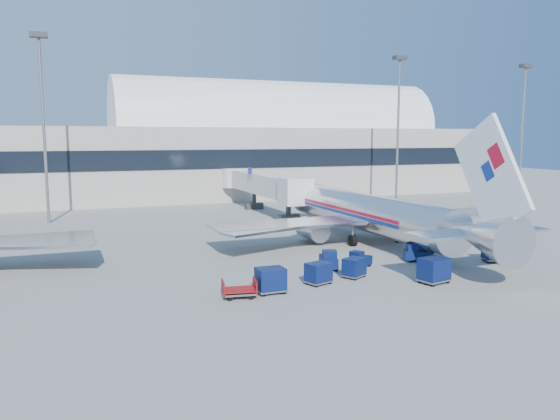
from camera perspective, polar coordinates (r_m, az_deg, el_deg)
name	(u,v)px	position (r m, az deg, el deg)	size (l,w,h in m)	color
ground	(297,260)	(46.72, 1.76, -5.25)	(260.00, 260.00, 0.00)	gray
terminal	(90,155)	(97.85, -19.19, 5.49)	(170.00, 28.15, 21.00)	#B2AA9E
airliner_main	(371,213)	(54.70, 9.51, -0.35)	(32.00, 37.26, 12.07)	silver
jetbridge_near	(259,183)	(77.28, -2.21, 2.79)	(4.40, 27.50, 6.25)	silver
mast_west	(42,100)	(71.89, -23.60, 10.48)	(2.00, 1.20, 22.60)	slate
mast_east	(398,108)	(86.57, 12.28, 10.33)	(2.00, 1.20, 22.60)	slate
mast_far_east	(523,111)	(102.63, 24.08, 9.39)	(2.00, 1.20, 22.60)	slate
barrier_near	(452,237)	(57.67, 17.57, -2.68)	(3.00, 0.55, 0.90)	#9E9E96
barrier_mid	(478,235)	(59.80, 20.02, -2.43)	(3.00, 0.55, 0.90)	#9E9E96
barrier_far	(503,233)	(62.03, 22.30, -2.20)	(3.00, 0.55, 0.90)	#9E9E96
tug_lead	(359,260)	(44.40, 8.27, -5.16)	(2.39, 1.93, 1.39)	#081543
tug_right	(417,253)	(47.58, 14.12, -4.40)	(2.57, 1.97, 1.50)	#081543
tug_left	(328,260)	(43.60, 5.09, -5.23)	(1.92, 2.70, 1.59)	#081543
cart_train_a	(354,267)	(41.16, 7.75, -5.95)	(2.08, 1.92, 1.47)	#081543
cart_train_b	(318,273)	(39.10, 4.03, -6.57)	(2.06, 1.79, 1.54)	#081543
cart_train_c	(271,280)	(36.80, -0.99, -7.29)	(1.96, 1.49, 1.72)	#081543
cart_solo_near	(434,270)	(40.77, 15.79, -6.02)	(2.37, 1.99, 1.83)	#081543
cart_solo_far	(496,251)	(49.37, 21.61, -3.98)	(2.33, 2.01, 1.74)	#081543
cart_open_red	(239,291)	(36.00, -4.26, -8.48)	(2.42, 1.89, 0.59)	slate
ramp_worker	(515,260)	(46.71, 23.34, -4.84)	(0.60, 0.40, 1.65)	#9BDF17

